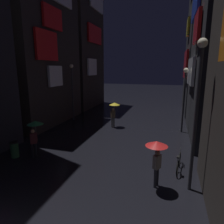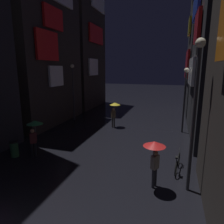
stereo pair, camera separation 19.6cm
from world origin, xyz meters
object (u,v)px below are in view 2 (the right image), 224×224
(pedestrian_far_right_red, at_px, (155,151))
(trash_bin, at_px, (14,149))
(bicycle_parked_at_storefront, at_px, (177,163))
(streetlamp_right_far, at_px, (185,92))
(streetlamp_right_near, at_px, (195,102))
(streetlamp_left_far, at_px, (73,86))
(pedestrian_midstreet_left_yellow, at_px, (114,108))
(pedestrian_foreground_left_green, at_px, (34,129))

(pedestrian_far_right_red, relative_size, trash_bin, 2.28)
(pedestrian_far_right_red, bearing_deg, bicycle_parked_at_storefront, 62.44)
(streetlamp_right_far, xyz_separation_m, streetlamp_right_near, (-0.00, -8.01, 0.56))
(streetlamp_left_far, distance_m, streetlamp_right_far, 10.05)
(streetlamp_left_far, bearing_deg, pedestrian_far_right_red, -47.32)
(pedestrian_midstreet_left_yellow, height_order, streetlamp_right_near, streetlamp_right_near)
(bicycle_parked_at_storefront, bearing_deg, pedestrian_far_right_red, -117.56)
(bicycle_parked_at_storefront, xyz_separation_m, streetlamp_left_far, (-9.60, 7.45, 2.97))
(streetlamp_right_far, bearing_deg, pedestrian_midstreet_left_yellow, -178.42)
(pedestrian_far_right_red, bearing_deg, pedestrian_midstreet_left_yellow, 116.91)
(trash_bin, bearing_deg, streetlamp_right_far, 39.03)
(pedestrian_midstreet_left_yellow, relative_size, streetlamp_right_far, 0.42)
(pedestrian_foreground_left_green, relative_size, streetlamp_left_far, 0.40)
(pedestrian_midstreet_left_yellow, xyz_separation_m, streetlamp_left_far, (-4.46, 1.16, 1.69))
(pedestrian_midstreet_left_yellow, xyz_separation_m, pedestrian_foreground_left_green, (-2.59, -7.00, 0.00))
(streetlamp_left_far, distance_m, streetlamp_right_near, 13.47)
(pedestrian_foreground_left_green, relative_size, trash_bin, 2.28)
(pedestrian_foreground_left_green, height_order, streetlamp_left_far, streetlamp_left_far)
(pedestrian_far_right_red, relative_size, streetlamp_right_near, 0.35)
(pedestrian_midstreet_left_yellow, bearing_deg, trash_bin, -116.99)
(trash_bin, bearing_deg, pedestrian_midstreet_left_yellow, 63.01)
(streetlamp_left_far, bearing_deg, streetlamp_right_near, -42.04)
(streetlamp_right_near, bearing_deg, streetlamp_right_far, 90.00)
(pedestrian_foreground_left_green, height_order, trash_bin, pedestrian_foreground_left_green)
(bicycle_parked_at_storefront, height_order, trash_bin, bicycle_parked_at_storefront)
(pedestrian_foreground_left_green, distance_m, streetlamp_left_far, 8.55)
(pedestrian_midstreet_left_yellow, bearing_deg, streetlamp_left_far, 165.40)
(pedestrian_far_right_red, relative_size, bicycle_parked_at_storefront, 1.17)
(streetlamp_left_far, relative_size, streetlamp_right_near, 0.89)
(pedestrian_far_right_red, height_order, streetlamp_left_far, streetlamp_left_far)
(pedestrian_foreground_left_green, height_order, bicycle_parked_at_storefront, pedestrian_foreground_left_green)
(pedestrian_midstreet_left_yellow, xyz_separation_m, trash_bin, (-3.76, -7.39, -1.20))
(pedestrian_foreground_left_green, relative_size, streetlamp_right_far, 0.42)
(streetlamp_left_far, distance_m, trash_bin, 9.05)
(pedestrian_midstreet_left_yellow, distance_m, streetlamp_left_far, 4.91)
(bicycle_parked_at_storefront, height_order, streetlamp_right_far, streetlamp_right_far)
(streetlamp_right_far, distance_m, trash_bin, 12.27)
(pedestrian_midstreet_left_yellow, distance_m, streetlamp_right_far, 5.74)
(trash_bin, bearing_deg, streetlamp_left_far, 94.68)
(pedestrian_foreground_left_green, xyz_separation_m, streetlamp_right_near, (8.13, -0.85, 2.06))
(pedestrian_foreground_left_green, bearing_deg, streetlamp_right_near, -5.98)
(trash_bin, bearing_deg, pedestrian_far_right_red, -5.69)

